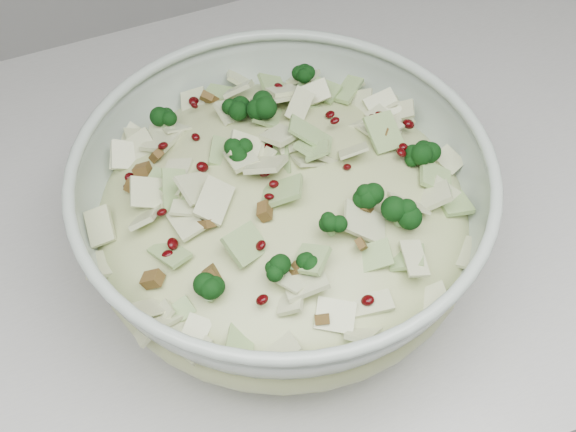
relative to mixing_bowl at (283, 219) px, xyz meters
The scene contains 3 objects.
counter 0.66m from the mixing_bowl, 11.64° to the left, with size 3.60×0.60×0.90m, color #B9BAB4.
mixing_bowl is the anchor object (origin of this frame).
salad 0.02m from the mixing_bowl, ahead, with size 0.34×0.34×0.13m.
Camera 1 is at (-0.56, 1.26, 1.45)m, focal length 50.00 mm.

